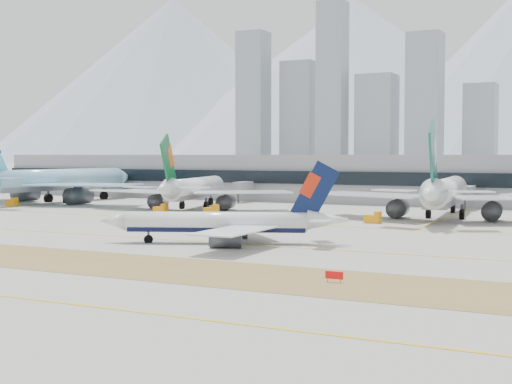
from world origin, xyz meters
The scene contains 12 objects.
ground centered at (0.00, 0.00, 0.00)m, with size 3000.00×3000.00×0.00m, color #9D9A93.
taxiing_airliner centered at (7.57, -5.14, 3.43)m, with size 40.29×34.07×14.22m.
widebody_korean centered at (-89.44, 60.58, 6.65)m, with size 69.90×68.73×25.03m.
widebody_eva centered at (-37.06, 57.31, 5.44)m, with size 55.78×55.61×20.47m.
widebody_cathay centered at (31.29, 57.58, 5.97)m, with size 62.74×61.64×22.45m.
terminal centered at (0.00, 114.84, 7.50)m, with size 280.00×43.10×15.00m.
hold_sign_right centered at (36.87, -32.00, 0.88)m, with size 2.20×0.15×1.35m.
gse_b centered at (-23.25, 43.74, 1.05)m, with size 3.55×2.00×2.60m.
gse_extra centered at (-36.15, 40.46, 1.05)m, with size 3.55×2.00×2.60m.
gse_c centered at (19.36, 40.57, 1.05)m, with size 3.55×2.00×2.60m.
gse_a centered at (-90.17, 43.50, 1.05)m, with size 3.55×2.00×2.60m.
city_skyline centered at (-106.76, 453.42, 49.80)m, with size 342.00×49.80×140.00m.
Camera 1 is at (65.42, -110.16, 15.00)m, focal length 50.00 mm.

